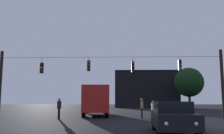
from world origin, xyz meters
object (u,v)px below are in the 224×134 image
(pedestrian_crossing_center, at_px, (142,107))
(pedestrian_crossing_right, at_px, (153,109))
(pedestrian_crossing_left, at_px, (59,107))
(car_near_right, at_px, (173,117))
(city_bus, at_px, (95,98))
(tree_left_silhouette, at_px, (189,82))

(pedestrian_crossing_center, relative_size, pedestrian_crossing_right, 1.14)
(pedestrian_crossing_left, distance_m, pedestrian_crossing_right, 8.14)
(pedestrian_crossing_right, bearing_deg, car_near_right, -91.94)
(city_bus, distance_m, pedestrian_crossing_left, 6.63)
(pedestrian_crossing_left, bearing_deg, car_near_right, -49.60)
(pedestrian_crossing_left, bearing_deg, tree_left_silhouette, 56.13)
(city_bus, distance_m, pedestrian_crossing_center, 7.06)
(pedestrian_crossing_center, xyz_separation_m, tree_left_silhouette, (11.94, 27.67, 4.25))
(city_bus, xyz_separation_m, pedestrian_crossing_left, (-2.53, -6.07, -0.85))
(pedestrian_crossing_left, xyz_separation_m, tree_left_silhouette, (19.15, 28.53, 4.26))
(car_near_right, distance_m, pedestrian_crossing_center, 10.05)
(pedestrian_crossing_left, height_order, pedestrian_crossing_center, pedestrian_crossing_center)
(city_bus, xyz_separation_m, pedestrian_crossing_center, (4.68, -5.22, -0.85))
(car_near_right, relative_size, pedestrian_crossing_left, 2.48)
(car_near_right, height_order, pedestrian_crossing_right, pedestrian_crossing_right)
(car_near_right, relative_size, pedestrian_crossing_center, 2.47)
(tree_left_silhouette, bearing_deg, pedestrian_crossing_left, -123.87)
(city_bus, relative_size, pedestrian_crossing_left, 6.29)
(pedestrian_crossing_left, relative_size, pedestrian_crossing_center, 1.00)
(tree_left_silhouette, bearing_deg, pedestrian_crossing_center, -113.35)
(pedestrian_crossing_left, height_order, tree_left_silhouette, tree_left_silhouette)
(tree_left_silhouette, bearing_deg, pedestrian_crossing_right, -111.39)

